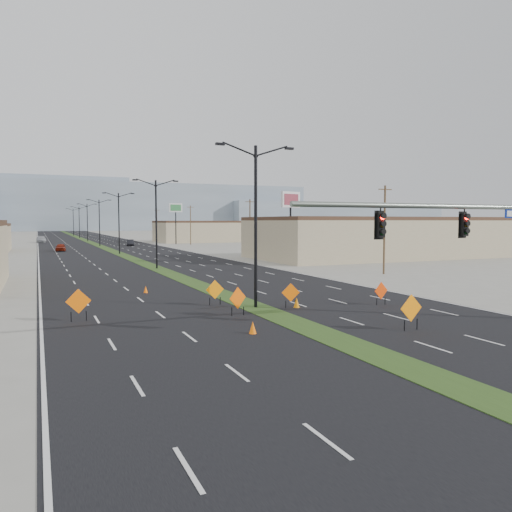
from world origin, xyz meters
name	(u,v)px	position (x,y,z in m)	size (l,w,h in m)	color
ground	(375,355)	(0.00, 0.00, 0.00)	(600.00, 600.00, 0.00)	gray
road_surface	(98,245)	(0.00, 100.00, 0.00)	(25.00, 400.00, 0.02)	black
median_strip	(98,245)	(0.00, 100.00, 0.00)	(2.00, 400.00, 0.04)	#294117
building_se_near	(375,239)	(34.00, 45.00, 2.75)	(36.00, 18.00, 5.50)	tan
building_se_far	(239,232)	(38.00, 110.00, 2.50)	(44.00, 16.00, 5.00)	tan
mesa_center	(129,207)	(40.00, 300.00, 14.00)	(220.00, 50.00, 28.00)	gray
mesa_east	(330,216)	(180.00, 290.00, 9.00)	(160.00, 50.00, 18.00)	gray
mesa_backdrop	(4,204)	(-30.00, 320.00, 16.00)	(140.00, 50.00, 32.00)	gray
signal_mast	(491,233)	(8.56, 2.00, 4.79)	(16.30, 0.60, 8.00)	slate
streetlight_0	(256,221)	(0.00, 12.00, 5.42)	(5.15, 0.24, 10.02)	black
streetlight_1	(156,221)	(0.00, 40.00, 5.42)	(5.15, 0.24, 10.02)	black
streetlight_2	(119,221)	(0.00, 68.00, 5.42)	(5.15, 0.24, 10.02)	black
streetlight_3	(99,221)	(0.00, 96.00, 5.42)	(5.15, 0.24, 10.02)	black
streetlight_4	(87,221)	(0.00, 124.00, 5.42)	(5.15, 0.24, 10.02)	black
streetlight_5	(79,221)	(0.00, 152.00, 5.42)	(5.15, 0.24, 10.02)	black
streetlight_6	(73,221)	(0.00, 180.00, 5.42)	(5.15, 0.24, 10.02)	black
utility_pole_0	(384,228)	(20.00, 25.00, 4.67)	(1.60, 0.20, 9.00)	#4C3823
utility_pole_1	(250,226)	(20.00, 60.00, 4.67)	(1.60, 0.20, 9.00)	#4C3823
utility_pole_2	(190,224)	(20.00, 95.00, 4.67)	(1.60, 0.20, 9.00)	#4C3823
utility_pole_3	(157,224)	(20.00, 130.00, 4.67)	(1.60, 0.20, 9.00)	#4C3823
car_left	(61,247)	(-8.57, 79.92, 0.69)	(1.63, 4.05, 1.38)	maroon
car_mid	(130,243)	(6.29, 94.90, 0.68)	(1.44, 4.13, 1.36)	black
car_far	(41,239)	(-11.50, 120.58, 0.82)	(2.28, 5.62, 1.63)	#9FA2A8
construction_sign_0	(78,302)	(-10.43, 11.93, 1.05)	(1.33, 0.12, 1.77)	#E75D04
construction_sign_1	(238,299)	(-2.00, 9.99, 0.97)	(1.17, 0.51, 1.66)	#F45905
construction_sign_2	(215,290)	(-2.00, 13.96, 0.95)	(1.22, 0.10, 1.62)	orange
construction_sign_3	(291,293)	(2.00, 11.13, 0.90)	(1.14, 0.28, 1.54)	#F05F05
construction_sign_4	(411,309)	(4.42, 3.00, 1.06)	(1.35, 0.11, 1.80)	orange
construction_sign_5	(381,292)	(7.80, 9.70, 0.88)	(1.12, 0.21, 1.50)	#E93B04
cone_0	(253,328)	(-3.03, 5.44, 0.30)	(0.37, 0.37, 0.61)	#FF6905
cone_1	(297,303)	(2.34, 10.98, 0.32)	(0.38, 0.38, 0.64)	orange
cone_2	(218,288)	(0.18, 19.49, 0.31)	(0.37, 0.37, 0.62)	#F26305
cone_3	(146,289)	(-5.00, 21.21, 0.27)	(0.32, 0.32, 0.54)	#FF6205
pole_sign_east_near	(291,205)	(16.85, 39.53, 7.39)	(2.95, 1.13, 9.09)	black
pole_sign_east_far	(176,211)	(17.52, 98.72, 7.83)	(3.14, 0.51, 9.59)	black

